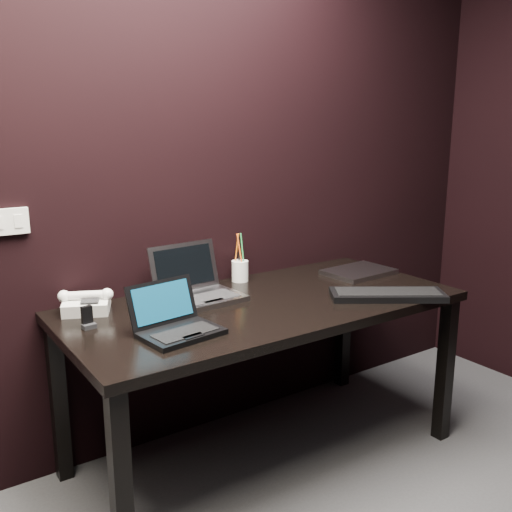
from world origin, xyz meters
TOP-DOWN VIEW (x-y plane):
  - wall_back at (0.00, 1.80)m, footprint 4.00×0.00m
  - wall_switch at (-0.62, 1.79)m, footprint 0.15×0.02m
  - desk at (0.30, 1.40)m, footprint 1.70×0.80m
  - netbook at (-0.18, 1.27)m, footprint 0.31×0.28m
  - silver_laptop at (0.08, 1.58)m, footprint 0.35×0.32m
  - ext_keyboard at (0.77, 1.14)m, footprint 0.50×0.41m
  - closed_laptop at (0.95, 1.50)m, footprint 0.35×0.26m
  - desk_phone at (-0.38, 1.68)m, footprint 0.23×0.22m
  - mobile_phone at (-0.43, 1.51)m, footprint 0.05×0.04m
  - pen_cup at (0.39, 1.73)m, footprint 0.09×0.09m

SIDE VIEW (x-z plane):
  - desk at x=0.30m, z-range 0.29..1.03m
  - closed_laptop at x=0.95m, z-range 0.74..0.76m
  - ext_keyboard at x=0.77m, z-range 0.74..0.77m
  - mobile_phone at x=-0.43m, z-range 0.73..0.81m
  - netbook at x=-0.18m, z-range 0.69..0.87m
  - desk_phone at x=-0.38m, z-range 0.73..0.83m
  - silver_laptop at x=0.08m, z-range 0.67..0.90m
  - pen_cup at x=0.39m, z-range 0.68..0.91m
  - wall_switch at x=-0.62m, z-range 1.07..1.17m
  - wall_back at x=0.00m, z-range -0.70..3.30m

